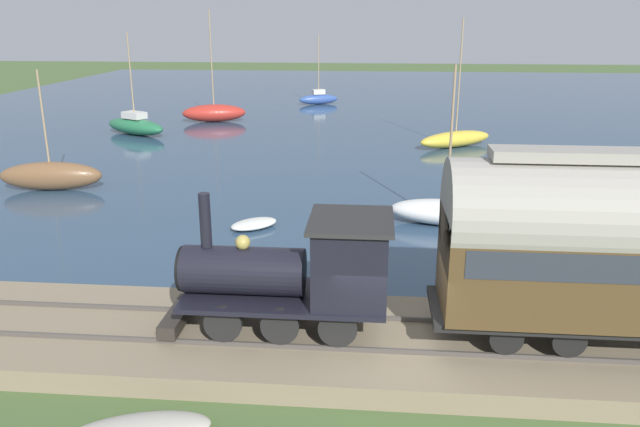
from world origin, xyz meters
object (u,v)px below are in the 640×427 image
Objects in this scene: sailboat_green at (135,125)px; sailboat_blue at (319,98)px; rowboat_mid_harbor at (254,224)px; rowboat_far_out at (549,247)px; sailboat_brown at (51,176)px; sailboat_white at (446,212)px; steam_locomotive at (303,269)px; sailboat_yellow at (455,138)px; sailboat_red at (214,113)px.

sailboat_green is 1.08× the size of sailboat_blue.
sailboat_green reaches higher than rowboat_mid_harbor.
rowboat_far_out is at bearing -140.41° from rowboat_mid_harbor.
sailboat_green is 1.23× the size of sailboat_brown.
sailboat_white reaches higher than rowboat_far_out.
rowboat_mid_harbor is at bearing -118.14° from sailboat_green.
steam_locomotive is at bearing -142.84° from sailboat_brown.
sailboat_green is (28.37, 15.05, -1.56)m from steam_locomotive.
sailboat_yellow is 3.64× the size of rowboat_far_out.
rowboat_far_out is (-1.84, -10.73, 0.08)m from rowboat_mid_harbor.
sailboat_yellow is 1.40× the size of sailboat_brown.
sailboat_blue reaches higher than rowboat_far_out.
sailboat_yellow is 1.22× the size of sailboat_blue.
sailboat_red is at bearing 42.53° from sailboat_white.
steam_locomotive is at bearing 160.20° from sailboat_blue.
steam_locomotive is 26.85m from sailboat_yellow.
sailboat_brown is 11.65m from rowboat_mid_harbor.
sailboat_blue is (45.13, 3.73, -1.63)m from steam_locomotive.
sailboat_brown is at bearing 158.76° from sailboat_red.
sailboat_red is 1.31× the size of sailboat_blue.
sailboat_brown reaches higher than steam_locomotive.
sailboat_green reaches higher than sailboat_brown.
sailboat_red is 32.87m from rowboat_far_out.
sailboat_blue is 2.95× the size of rowboat_mid_harbor.
rowboat_mid_harbor is (-16.81, 9.68, -0.36)m from sailboat_yellow.
sailboat_red is 1.50× the size of sailboat_brown.
sailboat_blue is 1.14× the size of sailboat_brown.
sailboat_white is 0.79× the size of sailboat_yellow.
rowboat_far_out is at bearing -123.13° from sailboat_white.
sailboat_brown is (-12.08, 20.32, 0.16)m from sailboat_yellow.
sailboat_red is at bearing 9.61° from rowboat_far_out.
steam_locomotive is 32.15m from sailboat_green.
sailboat_brown is at bearing 86.85° from sailboat_yellow.
sailboat_brown is 22.36m from rowboat_far_out.
sailboat_blue reaches higher than steam_locomotive.
rowboat_far_out is (-27.03, -18.70, -0.45)m from sailboat_red.
rowboat_mid_harbor is (-25.19, -7.97, -0.53)m from sailboat_red.
rowboat_mid_harbor is at bearing -121.31° from sailboat_brown.
sailboat_blue is at bearing 23.07° from sailboat_white.
sailboat_brown is at bearing 137.92° from sailboat_blue.
steam_locomotive is 11.37m from sailboat_white.
sailboat_yellow reaches higher than sailboat_blue.
sailboat_green is at bearing 22.18° from rowboat_far_out.
sailboat_green reaches higher than steam_locomotive.
sailboat_green is (-5.96, 4.09, -0.06)m from sailboat_red.
steam_locomotive is at bearing 131.64° from sailboat_yellow.
sailboat_red is 28.57m from sailboat_white.
sailboat_red reaches higher than sailboat_blue.
steam_locomotive is at bearing -176.11° from sailboat_red.
sailboat_yellow reaches higher than steam_locomotive.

